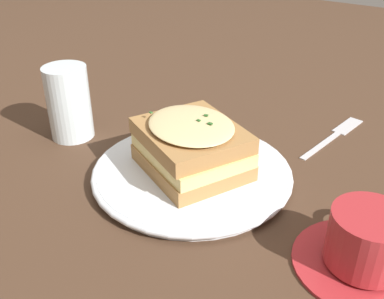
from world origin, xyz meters
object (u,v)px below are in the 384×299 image
object	(u,v)px
dinner_plate	(192,173)
teacup_with_saucer	(367,244)
fork	(338,133)
water_glass	(69,103)
sandwich	(192,146)

from	to	relation	value
dinner_plate	teacup_with_saucer	bearing A→B (deg)	81.16
teacup_with_saucer	fork	xyz separation A→B (m)	(-0.27, -0.11, -0.03)
dinner_plate	water_glass	distance (m)	0.23
dinner_plate	teacup_with_saucer	distance (m)	0.24
sandwich	water_glass	distance (m)	0.22
sandwich	dinner_plate	bearing A→B (deg)	66.09
sandwich	water_glass	size ratio (longest dim) A/B	1.53
dinner_plate	teacup_with_saucer	xyz separation A→B (m)	(0.04, 0.23, 0.02)
dinner_plate	fork	world-z (taller)	dinner_plate
teacup_with_saucer	water_glass	bearing A→B (deg)	91.01
sandwich	water_glass	bearing A→B (deg)	-89.09
sandwich	fork	world-z (taller)	sandwich
dinner_plate	water_glass	xyz separation A→B (m)	(0.00, -0.22, 0.05)
dinner_plate	sandwich	xyz separation A→B (m)	(-0.00, -0.00, 0.04)
water_glass	fork	xyz separation A→B (m)	(-0.24, 0.34, -0.05)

